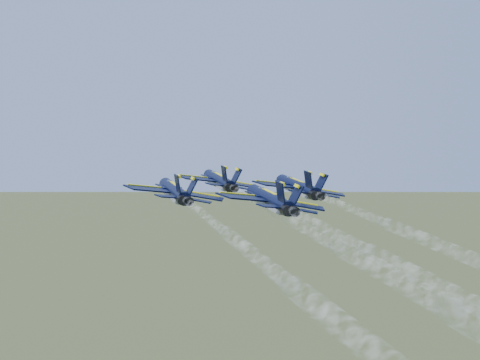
{
  "coord_description": "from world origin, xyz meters",
  "views": [
    {
      "loc": [
        4.72,
        -102.5,
        106.85
      ],
      "look_at": [
        3.6,
        3.85,
        97.17
      ],
      "focal_mm": 55.0,
      "sensor_mm": 36.0,
      "label": 1
    }
  ],
  "objects_px": {
    "jet_left": "(174,191)",
    "jet_right": "(297,187)",
    "jet_slot": "(269,199)",
    "jet_lead": "(218,180)"
  },
  "relations": [
    {
      "from": "jet_lead",
      "to": "jet_right",
      "type": "relative_size",
      "value": 1.0
    },
    {
      "from": "jet_right",
      "to": "jet_left",
      "type": "bearing_deg",
      "value": -177.29
    },
    {
      "from": "jet_left",
      "to": "jet_slot",
      "type": "height_order",
      "value": "same"
    },
    {
      "from": "jet_lead",
      "to": "jet_left",
      "type": "xyz_separation_m",
      "value": [
        -5.56,
        -16.02,
        0.0
      ]
    },
    {
      "from": "jet_left",
      "to": "jet_right",
      "type": "height_order",
      "value": "same"
    },
    {
      "from": "jet_right",
      "to": "jet_lead",
      "type": "bearing_deg",
      "value": 123.63
    },
    {
      "from": "jet_left",
      "to": "jet_right",
      "type": "bearing_deg",
      "value": 2.71
    },
    {
      "from": "jet_lead",
      "to": "jet_right",
      "type": "xyz_separation_m",
      "value": [
        11.9,
        -9.97,
        0.0
      ]
    },
    {
      "from": "jet_lead",
      "to": "jet_slot",
      "type": "distance_m",
      "value": 26.82
    },
    {
      "from": "jet_lead",
      "to": "jet_right",
      "type": "bearing_deg",
      "value": -56.37
    }
  ]
}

